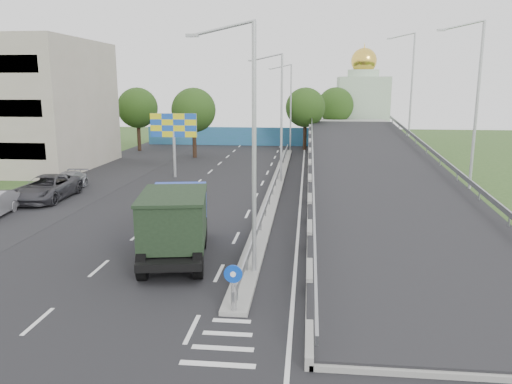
# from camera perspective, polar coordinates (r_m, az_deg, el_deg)

# --- Properties ---
(ground) EXTENTS (160.00, 160.00, 0.00)m
(ground) POSITION_cam_1_polar(r_m,az_deg,el_deg) (15.93, -3.76, -17.32)
(ground) COLOR #2D4C1E
(ground) RESTS_ON ground
(road_surface) EXTENTS (26.00, 90.00, 0.04)m
(road_surface) POSITION_cam_1_polar(r_m,az_deg,el_deg) (34.98, -3.10, -0.84)
(road_surface) COLOR black
(road_surface) RESTS_ON ground
(parking_strip) EXTENTS (8.00, 90.00, 0.05)m
(parking_strip) POSITION_cam_1_polar(r_m,az_deg,el_deg) (39.17, -22.23, -0.34)
(parking_strip) COLOR black
(parking_strip) RESTS_ON ground
(median) EXTENTS (1.00, 44.00, 0.20)m
(median) POSITION_cam_1_polar(r_m,az_deg,el_deg) (38.52, 2.24, 0.52)
(median) COLOR gray
(median) RESTS_ON ground
(overpass_ramp) EXTENTS (10.00, 50.00, 3.50)m
(overpass_ramp) POSITION_cam_1_polar(r_m,az_deg,el_deg) (38.48, 13.49, 2.68)
(overpass_ramp) COLOR gray
(overpass_ramp) RESTS_ON ground
(median_guardrail) EXTENTS (0.09, 44.00, 0.71)m
(median_guardrail) POSITION_cam_1_polar(r_m,az_deg,el_deg) (38.40, 2.25, 1.47)
(median_guardrail) COLOR gray
(median_guardrail) RESTS_ON median
(sign_bollard) EXTENTS (0.64, 0.23, 1.67)m
(sign_bollard) POSITION_cam_1_polar(r_m,az_deg,el_deg) (17.40, -2.58, -10.86)
(sign_bollard) COLOR black
(sign_bollard) RESTS_ON median
(lamp_post_near) EXTENTS (2.74, 0.18, 10.08)m
(lamp_post_near) POSITION_cam_1_polar(r_m,az_deg,el_deg) (19.90, -0.76, 6.30)
(lamp_post_near) COLOR #B2B5B7
(lamp_post_near) RESTS_ON median
(lamp_post_mid) EXTENTS (2.74, 0.18, 10.08)m
(lamp_post_mid) POSITION_cam_1_polar(r_m,az_deg,el_deg) (39.78, 2.67, 9.18)
(lamp_post_mid) COLOR #B2B5B7
(lamp_post_mid) RESTS_ON median
(lamp_post_far) EXTENTS (2.74, 0.18, 10.08)m
(lamp_post_far) POSITION_cam_1_polar(r_m,az_deg,el_deg) (59.74, 3.82, 10.13)
(lamp_post_far) COLOR #B2B5B7
(lamp_post_far) RESTS_ON median
(blue_wall) EXTENTS (30.00, 0.50, 2.40)m
(blue_wall) POSITION_cam_1_polar(r_m,az_deg,el_deg) (66.31, 0.39, 6.35)
(blue_wall) COLOR #256C88
(blue_wall) RESTS_ON ground
(church) EXTENTS (7.00, 7.00, 13.80)m
(church) POSITION_cam_1_polar(r_m,az_deg,el_deg) (74.09, 12.03, 9.88)
(church) COLOR #B2CCAD
(church) RESTS_ON ground
(billboard) EXTENTS (4.00, 0.24, 5.50)m
(billboard) POSITION_cam_1_polar(r_m,az_deg,el_deg) (43.36, -9.40, 7.12)
(billboard) COLOR #B2B5B7
(billboard) RESTS_ON ground
(tree_left_mid) EXTENTS (4.80, 4.80, 7.60)m
(tree_left_mid) POSITION_cam_1_polar(r_m,az_deg,el_deg) (55.15, -7.14, 9.25)
(tree_left_mid) COLOR black
(tree_left_mid) RESTS_ON ground
(tree_median_far) EXTENTS (4.80, 4.80, 7.60)m
(tree_median_far) POSITION_cam_1_polar(r_m,az_deg,el_deg) (61.72, 5.66, 9.57)
(tree_median_far) COLOR black
(tree_median_far) RESTS_ON ground
(tree_left_far) EXTENTS (4.80, 4.80, 7.60)m
(tree_left_far) POSITION_cam_1_polar(r_m,az_deg,el_deg) (62.18, -13.38, 9.33)
(tree_left_far) COLOR black
(tree_left_far) RESTS_ON ground
(tree_ramp_far) EXTENTS (4.80, 4.80, 7.60)m
(tree_ramp_far) POSITION_cam_1_polar(r_m,az_deg,el_deg) (68.81, 9.09, 9.73)
(tree_ramp_far) COLOR black
(tree_ramp_far) RESTS_ON ground
(dump_truck) EXTENTS (3.81, 7.57, 3.19)m
(dump_truck) POSITION_cam_1_polar(r_m,az_deg,el_deg) (23.27, -9.15, -3.14)
(dump_truck) COLOR black
(dump_truck) RESTS_ON ground
(parked_car_c) EXTENTS (3.00, 6.21, 1.70)m
(parked_car_c) POSITION_cam_1_polar(r_m,az_deg,el_deg) (37.48, -22.76, 0.43)
(parked_car_c) COLOR #353439
(parked_car_c) RESTS_ON ground
(parked_car_d) EXTENTS (2.23, 4.83, 1.37)m
(parked_car_d) POSITION_cam_1_polar(r_m,az_deg,el_deg) (40.25, -20.78, 1.09)
(parked_car_d) COLOR gray
(parked_car_d) RESTS_ON ground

